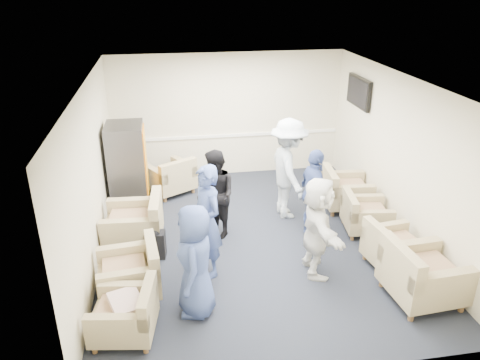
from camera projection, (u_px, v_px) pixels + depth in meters
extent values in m
plane|color=black|center=(253.00, 240.00, 7.99)|extent=(6.00, 6.00, 0.00)
plane|color=silver|center=(255.00, 82.00, 6.91)|extent=(6.00, 6.00, 0.00)
cube|color=beige|center=(228.00, 116.00, 10.16)|extent=(5.00, 0.02, 2.70)
cube|color=beige|center=(310.00, 276.00, 4.74)|extent=(5.00, 0.02, 2.70)
cube|color=beige|center=(92.00, 177.00, 7.08)|extent=(0.02, 6.00, 2.70)
cube|color=beige|center=(400.00, 157.00, 7.83)|extent=(0.02, 6.00, 2.70)
cube|color=white|center=(228.00, 136.00, 10.32)|extent=(4.98, 0.04, 0.06)
cube|color=black|center=(359.00, 92.00, 9.16)|extent=(0.07, 1.00, 0.58)
cube|color=black|center=(357.00, 92.00, 9.16)|extent=(0.01, 0.92, 0.50)
cube|color=#505058|center=(360.00, 99.00, 9.23)|extent=(0.04, 0.10, 0.25)
cube|color=tan|center=(124.00, 320.00, 5.79)|extent=(0.86, 0.86, 0.25)
cube|color=#987454|center=(123.00, 309.00, 5.72)|extent=(0.59, 0.56, 0.09)
cube|color=tan|center=(148.00, 300.00, 5.67)|extent=(0.24, 0.76, 0.35)
cube|color=tan|center=(129.00, 279.00, 6.53)|extent=(0.91, 0.91, 0.27)
cube|color=#987454|center=(128.00, 268.00, 6.46)|extent=(0.63, 0.59, 0.10)
cube|color=tan|center=(152.00, 255.00, 6.48)|extent=(0.22, 0.84, 0.39)
cube|color=tan|center=(134.00, 230.00, 7.73)|extent=(0.98, 0.98, 0.30)
cube|color=#987454|center=(133.00, 219.00, 7.65)|extent=(0.68, 0.64, 0.11)
cube|color=tan|center=(156.00, 209.00, 7.62)|extent=(0.21, 0.93, 0.43)
cube|color=tan|center=(423.00, 281.00, 6.43)|extent=(0.99, 0.99, 0.31)
cube|color=#987454|center=(425.00, 268.00, 6.35)|extent=(0.69, 0.65, 0.11)
cube|color=tan|center=(401.00, 262.00, 6.20)|extent=(0.22, 0.94, 0.44)
cube|color=tan|center=(396.00, 253.00, 7.16)|extent=(0.89, 0.89, 0.26)
cube|color=#987454|center=(397.00, 243.00, 7.09)|extent=(0.61, 0.58, 0.09)
cube|color=tan|center=(379.00, 239.00, 6.95)|extent=(0.24, 0.80, 0.37)
cube|color=tan|center=(366.00, 219.00, 8.18)|extent=(0.85, 0.85, 0.25)
cube|color=#987454|center=(367.00, 211.00, 8.12)|extent=(0.58, 0.55, 0.09)
cube|color=tan|center=(350.00, 204.00, 8.06)|extent=(0.23, 0.76, 0.35)
cube|color=tan|center=(346.00, 195.00, 9.01)|extent=(0.92, 0.92, 0.28)
cube|color=#987454|center=(347.00, 186.00, 8.94)|extent=(0.63, 0.60, 0.10)
cube|color=tan|center=(330.00, 180.00, 8.86)|extent=(0.22, 0.85, 0.39)
cube|color=tan|center=(170.00, 181.00, 9.67)|extent=(1.13, 1.13, 0.27)
cube|color=#987454|center=(170.00, 172.00, 9.59)|extent=(0.75, 0.76, 0.10)
cube|color=tan|center=(178.00, 171.00, 9.29)|extent=(0.79, 0.53, 0.39)
cube|color=#505058|center=(128.00, 168.00, 8.74)|extent=(0.67, 0.80, 1.69)
cube|color=#E04704|center=(146.00, 163.00, 8.75)|extent=(0.02, 0.68, 1.35)
cube|color=black|center=(149.00, 197.00, 9.04)|extent=(0.02, 0.40, 0.11)
cube|color=black|center=(156.00, 244.00, 7.43)|extent=(0.34, 0.26, 0.44)
sphere|color=black|center=(155.00, 234.00, 7.35)|extent=(0.22, 0.22, 0.22)
cube|color=beige|center=(126.00, 304.00, 5.70)|extent=(0.50, 0.58, 0.14)
imported|color=#3B4F8F|center=(195.00, 261.00, 6.00)|extent=(0.61, 0.83, 1.56)
imported|color=#3B4F8F|center=(207.00, 222.00, 6.78)|extent=(0.63, 0.74, 1.73)
imported|color=black|center=(216.00, 195.00, 7.86)|extent=(0.83, 0.92, 1.53)
imported|color=silver|center=(288.00, 169.00, 8.46)|extent=(0.78, 1.25, 1.86)
imported|color=#3B4F8F|center=(314.00, 194.00, 7.82)|extent=(0.45, 0.95, 1.57)
imported|color=white|center=(317.00, 227.00, 6.83)|extent=(0.58, 1.47, 1.55)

